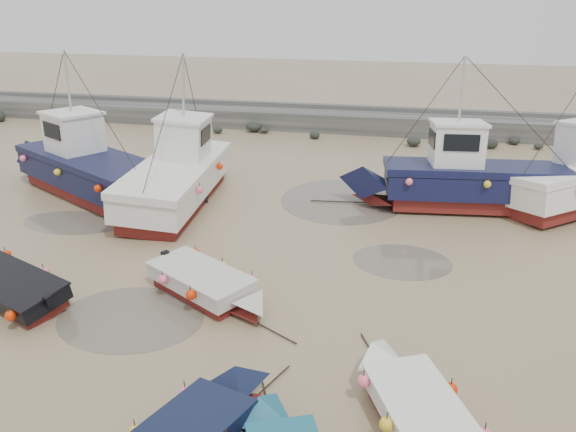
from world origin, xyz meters
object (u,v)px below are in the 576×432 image
dinghy_5 (209,283)px  cabin_boat_0 (82,165)px  dinghy_4 (5,281)px  cabin_boat_1 (179,172)px  cabin_boat_2 (464,178)px  dinghy_6 (419,409)px  person (203,203)px

dinghy_5 → cabin_boat_0: cabin_boat_0 is taller
dinghy_4 → cabin_boat_1: (1.96, 9.02, 0.76)m
cabin_boat_1 → cabin_boat_2: size_ratio=1.03×
dinghy_6 → cabin_boat_0: 19.23m
dinghy_4 → person: size_ratio=3.54×
dinghy_6 → cabin_boat_1: (-10.21, 12.13, 0.75)m
dinghy_4 → dinghy_6: bearing=-81.5°
dinghy_6 → person: dinghy_6 is taller
cabin_boat_0 → person: 5.90m
cabin_boat_0 → cabin_boat_2: bearing=-55.3°
person → cabin_boat_2: bearing=153.0°
person → cabin_boat_1: bearing=-44.5°
cabin_boat_2 → dinghy_6: bearing=166.2°
person → dinghy_6: bearing=91.2°
cabin_boat_0 → person: bearing=-62.7°
dinghy_4 → cabin_boat_1: size_ratio=0.53×
dinghy_4 → cabin_boat_1: cabin_boat_1 is taller
cabin_boat_0 → person: cabin_boat_0 is taller
cabin_boat_2 → person: (-10.97, -1.76, -1.31)m
cabin_boat_1 → person: bearing=-12.3°
cabin_boat_2 → person: cabin_boat_2 is taller
person → dinghy_5: bearing=75.1°
cabin_boat_0 → cabin_boat_2: same height
cabin_boat_0 → dinghy_6: bearing=-99.9°
cabin_boat_1 → cabin_boat_2: same height
dinghy_6 → cabin_boat_0: cabin_boat_0 is taller
dinghy_5 → cabin_boat_1: bearing=-121.9°
cabin_boat_0 → cabin_boat_1: same height
cabin_boat_1 → cabin_boat_2: bearing=3.6°
dinghy_6 → cabin_boat_2: (1.86, 13.73, 0.76)m
dinghy_4 → cabin_boat_0: bearing=39.4°
dinghy_4 → cabin_boat_2: bearing=-30.1°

